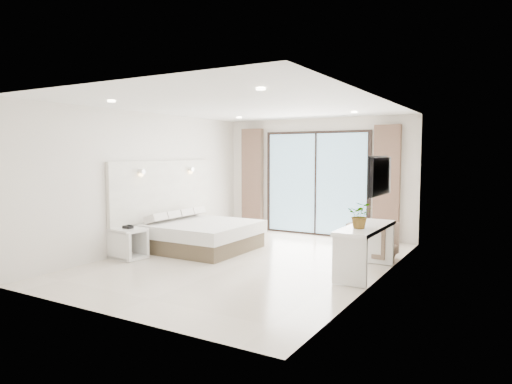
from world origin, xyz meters
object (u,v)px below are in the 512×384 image
at_px(nightstand, 128,243).
at_px(armchair, 373,239).
at_px(bed, 201,235).
at_px(console_desk, 366,239).

bearing_deg(nightstand, armchair, 36.52).
bearing_deg(bed, nightstand, -117.03).
distance_m(bed, console_desk, 3.39).
height_order(bed, nightstand, bed).
bearing_deg(nightstand, bed, 69.82).
relative_size(bed, console_desk, 1.16).
bearing_deg(armchair, bed, 112.29).
distance_m(nightstand, console_desk, 4.19).
height_order(bed, armchair, armchair).
distance_m(console_desk, armchair, 1.13).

